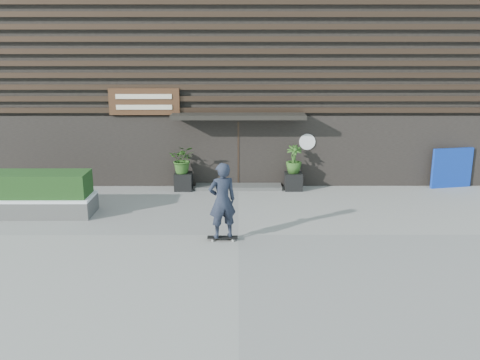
{
  "coord_description": "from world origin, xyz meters",
  "views": [
    {
      "loc": [
        -0.0,
        -12.75,
        4.85
      ],
      "look_at": [
        0.05,
        1.54,
        1.1
      ],
      "focal_mm": 38.46,
      "sensor_mm": 36.0,
      "label": 1
    }
  ],
  "objects_px": {
    "blue_tarp": "(452,168)",
    "planter_pot_right": "(293,181)",
    "planter_pot_left": "(183,181)",
    "raised_bed": "(34,206)",
    "skateboarder": "(222,201)"
  },
  "relations": [
    {
      "from": "planter_pot_right",
      "to": "blue_tarp",
      "type": "distance_m",
      "value": 5.6
    },
    {
      "from": "raised_bed",
      "to": "blue_tarp",
      "type": "bearing_deg",
      "value": 12.35
    },
    {
      "from": "blue_tarp",
      "to": "planter_pot_right",
      "type": "bearing_deg",
      "value": 171.79
    },
    {
      "from": "planter_pot_left",
      "to": "skateboarder",
      "type": "distance_m",
      "value": 5.07
    },
    {
      "from": "planter_pot_right",
      "to": "skateboarder",
      "type": "bearing_deg",
      "value": -115.77
    },
    {
      "from": "blue_tarp",
      "to": "planter_pot_left",
      "type": "bearing_deg",
      "value": 170.55
    },
    {
      "from": "planter_pot_left",
      "to": "planter_pot_right",
      "type": "relative_size",
      "value": 1.0
    },
    {
      "from": "raised_bed",
      "to": "planter_pot_left",
      "type": "bearing_deg",
      "value": 32.7
    },
    {
      "from": "planter_pot_left",
      "to": "skateboarder",
      "type": "xyz_separation_m",
      "value": [
        1.49,
        -4.78,
        0.77
      ]
    },
    {
      "from": "raised_bed",
      "to": "blue_tarp",
      "type": "distance_m",
      "value": 13.85
    },
    {
      "from": "planter_pot_left",
      "to": "blue_tarp",
      "type": "distance_m",
      "value": 9.39
    },
    {
      "from": "planter_pot_left",
      "to": "raised_bed",
      "type": "xyz_separation_m",
      "value": [
        -4.14,
        -2.66,
        -0.05
      ]
    },
    {
      "from": "blue_tarp",
      "to": "skateboarder",
      "type": "relative_size",
      "value": 0.73
    },
    {
      "from": "planter_pot_left",
      "to": "blue_tarp",
      "type": "xyz_separation_m",
      "value": [
        9.38,
        0.3,
        0.4
      ]
    },
    {
      "from": "planter_pot_left",
      "to": "raised_bed",
      "type": "distance_m",
      "value": 4.92
    }
  ]
}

